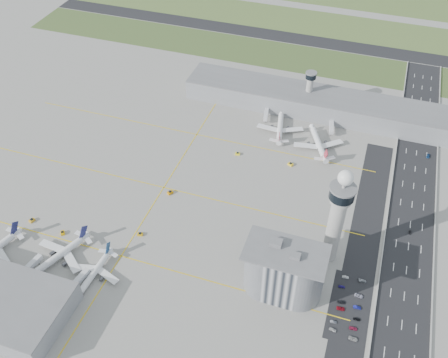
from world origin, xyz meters
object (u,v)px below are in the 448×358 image
(airplane_near_c, at_px, (93,271))
(tug_1, at_px, (63,233))
(airplane_far_b, at_px, (319,140))
(jet_bridge_near_2, at_px, (71,290))
(car_lot_2, at_px, (341,309))
(car_lot_9, at_px, (357,307))
(jet_bridge_far_0, at_px, (267,111))
(car_hw_4, at_px, (411,103))
(secondary_tower, at_px, (309,87))
(car_lot_8, at_px, (357,319))
(tug_0, at_px, (32,220))
(car_lot_11, at_px, (362,281))
(car_lot_10, at_px, (359,296))
(airplane_far_a, at_px, (280,124))
(jet_bridge_near_1, at_px, (23,275))
(tug_4, at_px, (237,154))
(tug_3, at_px, (170,192))
(jet_bridge_far_1, at_px, (331,123))
(car_lot_7, at_px, (353,328))
(control_tower, at_px, (338,214))
(admin_building, at_px, (284,271))
(car_lot_4, at_px, (342,286))
(airplane_near_b, at_px, (59,252))
(car_hw_2, at_px, (428,156))
(tug_2, at_px, (140,234))
(car_lot_6, at_px, (353,339))
(car_lot_3, at_px, (341,302))
(car_hw_1, at_px, (410,232))
(car_lot_5, at_px, (345,277))

(airplane_near_c, xyz_separation_m, tug_1, (-33.55, 21.15, -4.03))
(airplane_far_b, xyz_separation_m, jet_bridge_near_2, (-100.34, -166.02, -3.12))
(car_lot_2, relative_size, car_lot_9, 1.08)
(jet_bridge_far_0, bearing_deg, car_hw_4, 105.42)
(secondary_tower, bearing_deg, car_hw_4, 22.54)
(secondary_tower, bearing_deg, car_lot_8, -70.57)
(tug_0, height_order, car_lot_11, tug_0)
(car_lot_10, bearing_deg, jet_bridge_near_2, 112.36)
(airplane_far_a, height_order, jet_bridge_far_0, airplane_far_a)
(jet_bridge_near_1, height_order, tug_4, jet_bridge_near_1)
(tug_1, bearing_deg, jet_bridge_near_2, 92.44)
(airplane_far_a, relative_size, tug_1, 12.87)
(tug_3, bearing_deg, jet_bridge_far_1, 83.73)
(car_lot_7, bearing_deg, car_lot_8, -13.11)
(jet_bridge_near_2, distance_m, tug_3, 89.34)
(airplane_far_a, xyz_separation_m, jet_bridge_far_0, (-14.93, 17.17, -2.84))
(car_lot_11, bearing_deg, jet_bridge_near_1, 106.66)
(control_tower, distance_m, car_lot_2, 49.09)
(admin_building, relative_size, car_lot_2, 9.75)
(secondary_tower, xyz_separation_m, car_lot_4, (52.54, -160.88, -18.20))
(airplane_near_b, distance_m, jet_bridge_near_1, 21.68)
(secondary_tower, relative_size, car_lot_11, 7.40)
(car_lot_10, distance_m, car_hw_2, 135.73)
(car_hw_4, bearing_deg, car_lot_4, -87.99)
(control_tower, distance_m, car_lot_4, 40.67)
(tug_2, height_order, car_lot_7, tug_2)
(jet_bridge_near_2, distance_m, car_lot_6, 147.22)
(control_tower, xyz_separation_m, airplane_far_b, (-24.66, 97.02, -29.07))
(tug_1, height_order, car_hw_4, tug_1)
(tug_2, bearing_deg, car_lot_6, 65.56)
(car_lot_11, bearing_deg, tug_4, 48.60)
(car_lot_6, height_order, car_lot_9, car_lot_9)
(car_lot_2, distance_m, car_lot_3, 4.09)
(jet_bridge_near_2, xyz_separation_m, car_lot_7, (144.95, 26.77, -2.26))
(admin_building, relative_size, tug_4, 13.21)
(car_lot_11, relative_size, car_hw_4, 1.31)
(car_lot_6, bearing_deg, jet_bridge_far_0, 29.20)
(jet_bridge_near_2, bearing_deg, car_hw_1, -48.70)
(secondary_tower, height_order, car_lot_5, secondary_tower)
(car_lot_5, bearing_deg, secondary_tower, 13.24)
(control_tower, height_order, car_hw_1, control_tower)
(car_lot_4, height_order, car_hw_1, car_lot_4)
(car_lot_9, bearing_deg, car_lot_5, 23.99)
(airplane_far_a, height_order, car_lot_7, airplane_far_a)
(jet_bridge_near_2, relative_size, tug_0, 4.20)
(car_lot_8, xyz_separation_m, car_hw_2, (29.91, 146.67, 0.04))
(control_tower, relative_size, admin_building, 1.54)
(secondary_tower, relative_size, tug_4, 10.03)
(airplane_near_c, distance_m, car_lot_9, 141.77)
(secondary_tower, relative_size, tug_1, 10.09)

